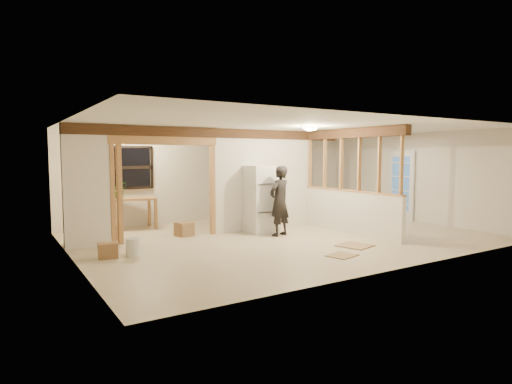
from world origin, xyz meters
TOP-DOWN VIEW (x-y plane):
  - floor at (0.00, 0.00)m, footprint 9.00×6.50m
  - ceiling at (0.00, 0.00)m, footprint 9.00×6.50m
  - wall_back at (0.00, 3.25)m, footprint 9.00×0.01m
  - wall_front at (0.00, -3.25)m, footprint 9.00×0.01m
  - wall_left at (-4.50, 0.00)m, footprint 0.01×6.50m
  - wall_right at (4.50, 0.00)m, footprint 0.01×6.50m
  - partition_left_stub at (-4.05, 1.20)m, footprint 0.90×0.12m
  - partition_center at (0.20, 1.20)m, footprint 2.80×0.12m
  - doorway_frame at (-2.40, 1.20)m, footprint 2.46×0.14m
  - header_beam_back at (-1.00, 1.20)m, footprint 7.00×0.18m
  - header_beam_right at (1.60, -0.40)m, footprint 0.18×3.30m
  - pony_wall at (1.60, -0.40)m, footprint 0.12×3.20m
  - stud_partition at (1.60, -0.40)m, footprint 0.14×3.20m
  - window_back at (-2.60, 3.17)m, footprint 1.12×0.10m
  - french_door at (4.42, 0.40)m, footprint 0.12×0.86m
  - ceiling_dome_main at (0.30, -0.50)m, footprint 0.36×0.36m
  - ceiling_dome_util at (-2.50, 2.30)m, footprint 0.32×0.32m
  - hanging_bulb at (-2.00, 1.60)m, footprint 0.07×0.07m
  - refrigerator at (-0.14, 0.82)m, footprint 0.67×0.65m
  - woman at (-0.03, 0.19)m, footprint 0.68×0.55m
  - work_table at (-2.76, 2.83)m, footprint 1.38×0.89m
  - potted_plant at (-2.98, 2.85)m, footprint 0.42×0.38m
  - shop_vac at (-4.20, 1.57)m, footprint 0.55×0.55m
  - bookshelf at (2.63, 3.03)m, footprint 0.90×0.30m
  - bucket at (-3.49, -0.03)m, footprint 0.35×0.35m
  - box_util_a at (-1.91, 1.34)m, footprint 0.44×0.40m
  - box_util_b at (-3.46, 1.74)m, footprint 0.39×0.39m
  - box_front at (-3.92, 0.06)m, footprint 0.37×0.32m
  - floor_panel_near at (0.63, -1.58)m, footprint 0.76×0.76m
  - floor_panel_far at (-0.19, -2.07)m, footprint 0.62×0.54m

SIDE VIEW (x-z plane):
  - floor at x=0.00m, z-range -0.01..0.00m
  - floor_panel_far at x=-0.19m, z-range 0.00..0.02m
  - floor_panel_near at x=0.63m, z-range 0.00..0.02m
  - box_front at x=-3.92m, z-range 0.00..0.27m
  - box_util_b at x=-3.46m, z-range 0.00..0.30m
  - box_util_a at x=-1.91m, z-range 0.00..0.32m
  - bucket at x=-3.49m, z-range 0.00..0.34m
  - shop_vac at x=-4.20m, z-range 0.00..0.56m
  - work_table at x=-2.76m, z-range 0.00..0.81m
  - pony_wall at x=1.60m, z-range 0.00..1.00m
  - refrigerator at x=-0.14m, z-range 0.00..1.62m
  - woman at x=-0.03m, z-range 0.00..1.63m
  - bookshelf at x=2.63m, z-range 0.00..1.81m
  - french_door at x=4.42m, z-range 0.00..2.00m
  - potted_plant at x=-2.98m, z-range 0.81..1.22m
  - doorway_frame at x=-2.40m, z-range 0.00..2.20m
  - wall_back at x=0.00m, z-range 0.00..2.50m
  - wall_front at x=0.00m, z-range 0.00..2.50m
  - wall_left at x=-4.50m, z-range 0.00..2.50m
  - wall_right at x=4.50m, z-range 0.00..2.50m
  - partition_left_stub at x=-4.05m, z-range 0.00..2.50m
  - partition_center at x=0.20m, z-range 0.00..2.50m
  - window_back at x=-2.60m, z-range 1.00..2.10m
  - stud_partition at x=1.60m, z-range 1.00..2.32m
  - hanging_bulb at x=-2.00m, z-range 2.15..2.22m
  - header_beam_back at x=-1.00m, z-range 2.27..2.49m
  - header_beam_right at x=1.60m, z-range 2.27..2.49m
  - ceiling_dome_main at x=0.30m, z-range 2.40..2.56m
  - ceiling_dome_util at x=-2.50m, z-range 2.41..2.55m
  - ceiling at x=0.00m, z-range 2.50..2.50m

